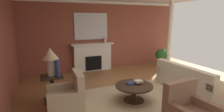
# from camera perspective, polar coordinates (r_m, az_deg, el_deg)

# --- Properties ---
(ground_plane) EXTENTS (8.77, 8.77, 0.00)m
(ground_plane) POSITION_cam_1_polar(r_m,az_deg,el_deg) (5.26, 10.01, -12.65)
(ground_plane) COLOR olive
(wall_fireplace) EXTENTS (7.35, 0.12, 2.94)m
(wall_fireplace) POSITION_cam_1_polar(r_m,az_deg,el_deg) (7.79, -2.95, 6.65)
(wall_fireplace) COLOR brown
(wall_fireplace) RESTS_ON ground_plane
(crown_moulding) EXTENTS (7.35, 0.08, 0.12)m
(crown_moulding) POSITION_cam_1_polar(r_m,az_deg,el_deg) (7.71, -2.85, 16.94)
(crown_moulding) COLOR white
(area_rug) EXTENTS (3.75, 2.44, 0.01)m
(area_rug) POSITION_cam_1_polar(r_m,az_deg,el_deg) (4.96, 7.02, -14.05)
(area_rug) COLOR tan
(area_rug) RESTS_ON ground_plane
(fireplace) EXTENTS (1.80, 0.35, 1.18)m
(fireplace) POSITION_cam_1_polar(r_m,az_deg,el_deg) (7.55, -6.26, -0.56)
(fireplace) COLOR white
(fireplace) RESTS_ON ground_plane
(mantel_mirror) EXTENTS (1.41, 0.04, 1.09)m
(mantel_mirror) POSITION_cam_1_polar(r_m,az_deg,el_deg) (7.50, -6.76, 9.48)
(mantel_mirror) COLOR silver
(sofa) EXTENTS (0.94, 2.12, 0.85)m
(sofa) POSITION_cam_1_polar(r_m,az_deg,el_deg) (5.85, 23.69, -7.80)
(sofa) COLOR #BCB299
(sofa) RESTS_ON ground_plane
(armchair_near_window) EXTENTS (0.84, 0.84, 0.95)m
(armchair_near_window) POSITION_cam_1_polar(r_m,az_deg,el_deg) (4.42, -14.28, -13.35)
(armchair_near_window) COLOR #C1B293
(armchair_near_window) RESTS_ON ground_plane
(coffee_table) EXTENTS (1.00, 1.00, 0.45)m
(coffee_table) POSITION_cam_1_polar(r_m,az_deg,el_deg) (4.82, 7.11, -10.52)
(coffee_table) COLOR #2D2319
(coffee_table) RESTS_ON ground_plane
(side_table) EXTENTS (0.56, 0.56, 0.70)m
(side_table) POSITION_cam_1_polar(r_m,az_deg,el_deg) (5.04, -18.77, -9.30)
(side_table) COLOR #2D2319
(side_table) RESTS_ON ground_plane
(table_lamp) EXTENTS (0.44, 0.44, 0.75)m
(table_lamp) POSITION_cam_1_polar(r_m,az_deg,el_deg) (4.82, -19.41, -0.08)
(table_lamp) COLOR beige
(table_lamp) RESTS_ON side_table
(vase_mantel_right) EXTENTS (0.11, 0.11, 0.27)m
(vase_mantel_right) POSITION_cam_1_polar(r_m,az_deg,el_deg) (7.56, -2.27, 5.32)
(vase_mantel_right) COLOR beige
(vase_mantel_right) RESTS_ON fireplace
(vase_on_side_table) EXTENTS (0.13, 0.13, 0.45)m
(vase_on_side_table) POSITION_cam_1_polar(r_m,az_deg,el_deg) (4.78, -17.27, -3.71)
(vase_on_side_table) COLOR navy
(vase_on_side_table) RESTS_ON side_table
(book_red_cover) EXTENTS (0.21, 0.15, 0.05)m
(book_red_cover) POSITION_cam_1_polar(r_m,az_deg,el_deg) (4.83, 6.02, -8.72)
(book_red_cover) COLOR navy
(book_red_cover) RESTS_ON coffee_table
(book_art_folio) EXTENTS (0.21, 0.20, 0.05)m
(book_art_folio) POSITION_cam_1_polar(r_m,az_deg,el_deg) (4.85, 8.48, -8.07)
(book_art_folio) COLOR tan
(book_art_folio) RESTS_ON coffee_table
(potted_plant) EXTENTS (0.56, 0.56, 0.83)m
(potted_plant) POSITION_cam_1_polar(r_m,az_deg,el_deg) (8.51, 15.62, 0.01)
(potted_plant) COLOR #BCB29E
(potted_plant) RESTS_ON ground_plane
(column_white) EXTENTS (0.20, 0.20, 2.94)m
(column_white) POSITION_cam_1_polar(r_m,az_deg,el_deg) (8.33, 18.09, 6.42)
(column_white) COLOR white
(column_white) RESTS_ON ground_plane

